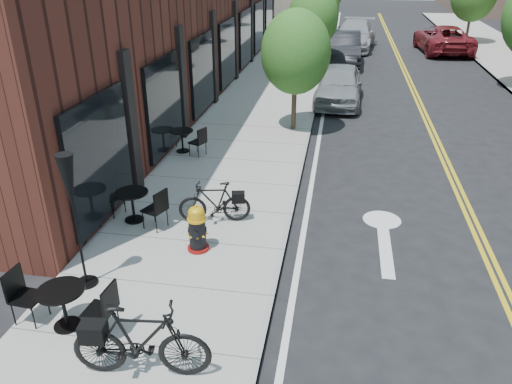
# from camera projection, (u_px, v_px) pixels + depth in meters

# --- Properties ---
(ground) EXTENTS (120.00, 120.00, 0.00)m
(ground) POSITION_uv_depth(u_px,v_px,m) (274.00, 301.00, 8.63)
(ground) COLOR black
(ground) RESTS_ON ground
(sidewalk_near) EXTENTS (4.00, 70.00, 0.12)m
(sidewalk_near) POSITION_uv_depth(u_px,v_px,m) (257.00, 119.00, 17.78)
(sidewalk_near) COLOR #9E9B93
(sidewalk_near) RESTS_ON ground
(building_near) EXTENTS (5.00, 28.00, 7.00)m
(building_near) POSITION_uv_depth(u_px,v_px,m) (165.00, 4.00, 20.50)
(building_near) COLOR #3F1A14
(building_near) RESTS_ON ground
(tree_near_a) EXTENTS (2.20, 2.20, 3.81)m
(tree_near_a) POSITION_uv_depth(u_px,v_px,m) (296.00, 52.00, 15.56)
(tree_near_a) COLOR #382B1E
(tree_near_a) RESTS_ON sidewalk_near
(tree_near_b) EXTENTS (2.30, 2.30, 3.98)m
(tree_near_b) POSITION_uv_depth(u_px,v_px,m) (313.00, 18.00, 22.61)
(tree_near_b) COLOR #382B1E
(tree_near_b) RESTS_ON sidewalk_near
(tree_near_c) EXTENTS (2.10, 2.10, 3.67)m
(tree_near_c) POSITION_uv_depth(u_px,v_px,m) (322.00, 5.00, 29.78)
(tree_near_c) COLOR #382B1E
(tree_near_c) RESTS_ON sidewalk_near
(fire_hydrant) EXTENTS (0.51, 0.51, 0.98)m
(fire_hydrant) POSITION_uv_depth(u_px,v_px,m) (197.00, 229.00, 9.72)
(fire_hydrant) COLOR maroon
(fire_hydrant) RESTS_ON sidewalk_near
(bicycle_left) EXTENTS (1.61, 0.75, 0.94)m
(bicycle_left) POSITION_uv_depth(u_px,v_px,m) (214.00, 202.00, 10.74)
(bicycle_left) COLOR black
(bicycle_left) RESTS_ON sidewalk_near
(bicycle_right) EXTENTS (1.98, 0.76, 1.16)m
(bicycle_right) POSITION_uv_depth(u_px,v_px,m) (141.00, 341.00, 6.76)
(bicycle_right) COLOR black
(bicycle_right) RESTS_ON sidewalk_near
(bistro_set_a) EXTENTS (1.71, 0.79, 0.91)m
(bistro_set_a) POSITION_uv_depth(u_px,v_px,m) (63.00, 303.00, 7.70)
(bistro_set_a) COLOR black
(bistro_set_a) RESTS_ON sidewalk_near
(bistro_set_b) EXTENTS (1.70, 0.98, 0.90)m
(bistro_set_b) POSITION_uv_depth(u_px,v_px,m) (132.00, 202.00, 10.79)
(bistro_set_b) COLOR black
(bistro_set_b) RESTS_ON sidewalk_near
(bistro_set_c) EXTENTS (1.58, 1.00, 0.84)m
(bistro_set_c) POSITION_uv_depth(u_px,v_px,m) (182.00, 138.00, 14.56)
(bistro_set_c) COLOR black
(bistro_set_c) RESTS_ON sidewalk_near
(patio_umbrella) EXTENTS (0.40, 0.40, 2.48)m
(patio_umbrella) POSITION_uv_depth(u_px,v_px,m) (71.00, 194.00, 8.13)
(patio_umbrella) COLOR black
(patio_umbrella) RESTS_ON sidewalk_near
(parked_car_a) EXTENTS (1.94, 4.42, 1.48)m
(parked_car_a) POSITION_uv_depth(u_px,v_px,m) (339.00, 85.00, 19.50)
(parked_car_a) COLOR gray
(parked_car_a) RESTS_ON ground
(parked_car_b) EXTENTS (1.86, 5.02, 1.64)m
(parked_car_b) POSITION_uv_depth(u_px,v_px,m) (343.00, 48.00, 26.30)
(parked_car_b) COLOR black
(parked_car_b) RESTS_ON ground
(parked_car_c) EXTENTS (2.94, 5.88, 1.64)m
(parked_car_c) POSITION_uv_depth(u_px,v_px,m) (354.00, 35.00, 30.35)
(parked_car_c) COLOR #9E9FA3
(parked_car_c) RESTS_ON ground
(parked_car_far) EXTENTS (3.04, 5.81, 1.56)m
(parked_car_far) POSITION_uv_depth(u_px,v_px,m) (443.00, 39.00, 29.28)
(parked_car_far) COLOR maroon
(parked_car_far) RESTS_ON ground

